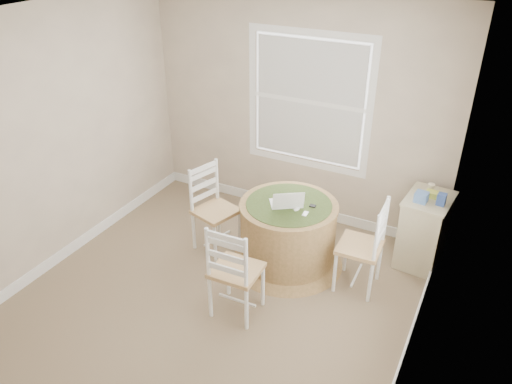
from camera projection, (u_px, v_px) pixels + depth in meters
The scene contains 14 objects.
room at pixel (240, 173), 4.30m from camera, with size 3.64×3.64×2.64m.
round_table at pixel (288, 231), 5.15m from camera, with size 1.18×1.18×0.72m.
chair_left at pixel (216, 211), 5.34m from camera, with size 0.42×0.40×0.95m, color white, non-canonical shape.
chair_near at pixel (236, 270), 4.46m from camera, with size 0.42×0.40×0.95m, color white, non-canonical shape.
chair_right at pixel (360, 246), 4.78m from camera, with size 0.42×0.40×0.95m, color white, non-canonical shape.
laptop at pixel (287, 203), 4.96m from camera, with size 0.41×0.40×0.22m.
mouse at pixel (297, 209), 4.91m from camera, with size 0.06×0.09×0.03m, color white.
phone at pixel (305, 214), 4.83m from camera, with size 0.04×0.09×0.02m, color #B7BABF.
keys at pixel (313, 206), 4.95m from camera, with size 0.06×0.05×0.03m, color black.
corner_chest at pixel (423, 230), 5.17m from camera, with size 0.48×0.62×0.77m.
tissue_box at pixel (421, 197), 4.90m from camera, with size 0.12×0.12×0.10m, color #5883CA.
box_yellow at pixel (433, 194), 4.98m from camera, with size 0.15×0.10×0.06m, color #C0CA47.
box_blue at pixel (442, 199), 4.84m from camera, with size 0.08×0.08×0.12m, color #324E98.
cup_cream at pixel (431, 188), 5.07m from camera, with size 0.07×0.07×0.09m, color beige.
Camera 1 is at (2.05, -3.18, 3.26)m, focal length 35.00 mm.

